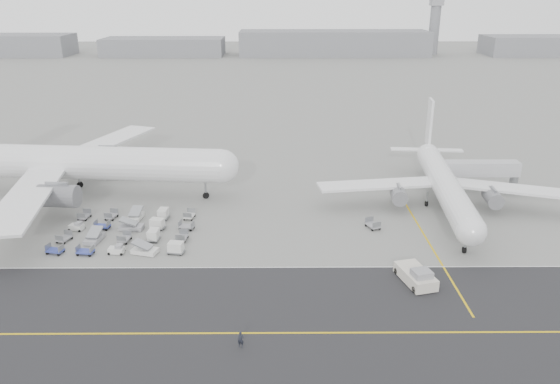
{
  "coord_description": "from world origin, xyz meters",
  "views": [
    {
      "loc": [
        6.23,
        -71.1,
        37.26
      ],
      "look_at": [
        6.78,
        12.0,
        6.15
      ],
      "focal_mm": 35.0,
      "sensor_mm": 36.0,
      "label": 1
    }
  ],
  "objects_px": {
    "control_tower": "(434,26)",
    "airliner_a": "(70,162)",
    "airliner_b": "(444,183)",
    "pushback_tug": "(416,276)",
    "ground_crew_a": "(241,340)",
    "jet_bridge": "(479,170)"
  },
  "relations": [
    {
      "from": "airliner_b",
      "to": "airliner_a",
      "type": "bearing_deg",
      "value": -179.99
    },
    {
      "from": "airliner_b",
      "to": "ground_crew_a",
      "type": "relative_size",
      "value": 23.76
    },
    {
      "from": "jet_bridge",
      "to": "pushback_tug",
      "type": "bearing_deg",
      "value": -119.58
    },
    {
      "from": "control_tower",
      "to": "airliner_b",
      "type": "bearing_deg",
      "value": -104.63
    },
    {
      "from": "jet_bridge",
      "to": "ground_crew_a",
      "type": "distance_m",
      "value": 65.29
    },
    {
      "from": "airliner_b",
      "to": "ground_crew_a",
      "type": "xyz_separation_m",
      "value": [
        -33.97,
        -41.09,
        -3.62
      ]
    },
    {
      "from": "airliner_a",
      "to": "airliner_b",
      "type": "height_order",
      "value": "airliner_a"
    },
    {
      "from": "airliner_a",
      "to": "jet_bridge",
      "type": "bearing_deg",
      "value": -84.1
    },
    {
      "from": "pushback_tug",
      "to": "jet_bridge",
      "type": "relative_size",
      "value": 0.54
    },
    {
      "from": "airliner_b",
      "to": "pushback_tug",
      "type": "bearing_deg",
      "value": -106.79
    },
    {
      "from": "pushback_tug",
      "to": "jet_bridge",
      "type": "distance_m",
      "value": 40.66
    },
    {
      "from": "control_tower",
      "to": "pushback_tug",
      "type": "distance_m",
      "value": 282.21
    },
    {
      "from": "control_tower",
      "to": "airliner_b",
      "type": "distance_m",
      "value": 252.92
    },
    {
      "from": "control_tower",
      "to": "ground_crew_a",
      "type": "height_order",
      "value": "control_tower"
    },
    {
      "from": "airliner_a",
      "to": "pushback_tug",
      "type": "relative_size",
      "value": 7.19
    },
    {
      "from": "control_tower",
      "to": "airliner_b",
      "type": "relative_size",
      "value": 0.68
    },
    {
      "from": "airliner_a",
      "to": "jet_bridge",
      "type": "xyz_separation_m",
      "value": [
        78.04,
        1.06,
        -2.05
      ]
    },
    {
      "from": "pushback_tug",
      "to": "ground_crew_a",
      "type": "relative_size",
      "value": 4.67
    },
    {
      "from": "jet_bridge",
      "to": "airliner_a",
      "type": "bearing_deg",
      "value": -178.81
    },
    {
      "from": "control_tower",
      "to": "airliner_a",
      "type": "bearing_deg",
      "value": -119.21
    },
    {
      "from": "airliner_b",
      "to": "pushback_tug",
      "type": "relative_size",
      "value": 5.09
    },
    {
      "from": "control_tower",
      "to": "airliner_a",
      "type": "height_order",
      "value": "control_tower"
    }
  ]
}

